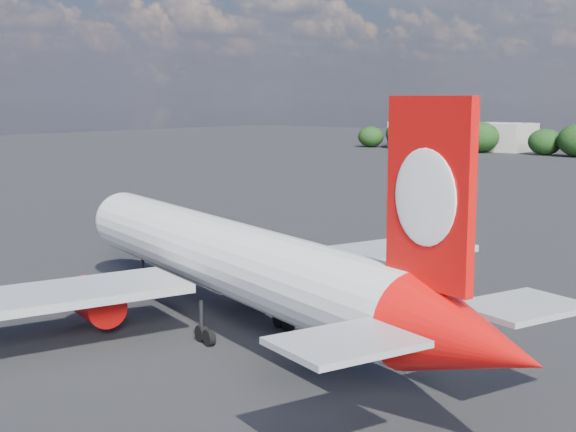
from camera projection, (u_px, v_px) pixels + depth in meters
The scene contains 3 objects.
ground at pixel (434, 224), 99.55m from camera, with size 500.00×500.00×0.00m, color black.
qantas_airliner at pixel (239, 263), 52.72m from camera, with size 47.03×45.13×15.67m.
terminal_building at pixel (461, 136), 240.58m from camera, with size 42.00×16.00×8.00m.
Camera 1 is at (48.51, -27.43, 15.63)m, focal length 50.00 mm.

